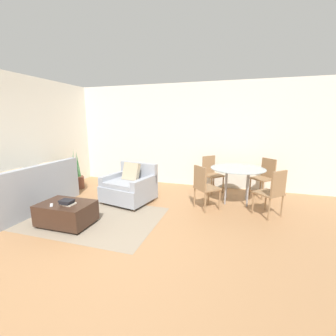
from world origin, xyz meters
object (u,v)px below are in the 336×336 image
at_px(ottoman, 67,213).
at_px(dining_chair_near_left, 204,185).
at_px(tv_remote_primary, 64,200).
at_px(book_stack, 67,202).
at_px(tv_remote_secondary, 51,205).
at_px(dining_chair_far_left, 211,171).
at_px(dining_table, 238,172).
at_px(armchair, 130,187).
at_px(potted_plant, 77,179).
at_px(couch, 31,194).
at_px(dining_chair_near_right, 273,190).
at_px(dining_chair_far_right, 265,175).

distance_m(ottoman, dining_chair_near_left, 2.58).
height_order(tv_remote_primary, dining_chair_near_left, dining_chair_near_left).
relative_size(book_stack, tv_remote_secondary, 1.56).
bearing_deg(dining_chair_far_left, ottoman, -129.05).
xyz_separation_m(book_stack, dining_table, (2.70, 2.08, 0.25)).
xyz_separation_m(armchair, tv_remote_primary, (-0.65, -1.26, 0.06)).
distance_m(tv_remote_secondary, dining_table, 3.67).
height_order(dining_table, dining_chair_far_left, dining_chair_far_left).
height_order(tv_remote_primary, potted_plant, potted_plant).
distance_m(tv_remote_secondary, dining_chair_near_left, 2.77).
bearing_deg(tv_remote_secondary, couch, 152.54).
xyz_separation_m(tv_remote_secondary, dining_chair_near_right, (3.57, 1.55, 0.12)).
bearing_deg(dining_chair_near_right, book_stack, -156.50).
xyz_separation_m(ottoman, dining_table, (2.79, 2.02, 0.47)).
xyz_separation_m(book_stack, dining_chair_near_left, (2.06, 1.45, 0.08)).
bearing_deg(tv_remote_secondary, ottoman, 47.69).
height_order(armchair, dining_chair_far_right, dining_chair_far_right).
relative_size(dining_table, dining_chair_far_right, 1.28).
distance_m(potted_plant, dining_chair_near_left, 3.48).
bearing_deg(dining_chair_near_left, armchair, -179.30).
distance_m(couch, armchair, 1.99).
height_order(dining_table, dining_chair_near_right, dining_chair_near_right).
height_order(dining_chair_near_right, dining_chair_far_right, same).
relative_size(tv_remote_secondary, dining_chair_near_left, 0.16).
height_order(tv_remote_secondary, dining_table, dining_table).
bearing_deg(dining_chair_far_left, book_stack, -127.23).
bearing_deg(dining_chair_far_left, dining_chair_near_right, -45.00).
bearing_deg(dining_table, tv_remote_primary, -146.72).
distance_m(tv_remote_primary, potted_plant, 2.13).
relative_size(ottoman, dining_chair_far_left, 0.98).
height_order(couch, dining_chair_far_right, couch).
distance_m(armchair, dining_table, 2.38).
bearing_deg(dining_table, dining_chair_far_right, 45.00).
relative_size(potted_plant, dining_chair_far_left, 1.18).
height_order(armchair, dining_table, armchair).
relative_size(couch, book_stack, 8.83).
bearing_deg(armchair, dining_chair_far_left, 38.27).
height_order(tv_remote_primary, dining_table, dining_table).
distance_m(armchair, potted_plant, 1.88).
height_order(armchair, dining_chair_near_right, dining_chair_near_right).
relative_size(armchair, tv_remote_secondary, 7.79).
bearing_deg(couch, dining_chair_near_left, 16.33).
xyz_separation_m(couch, armchair, (1.74, 0.97, 0.02)).
xyz_separation_m(tv_remote_primary, dining_chair_far_right, (3.55, 2.55, 0.12)).
relative_size(armchair, dining_table, 0.98).
bearing_deg(dining_chair_far_right, dining_chair_far_left, 180.00).
bearing_deg(potted_plant, ottoman, -55.71).
xyz_separation_m(potted_plant, dining_chair_far_right, (4.71, 0.77, 0.26)).
bearing_deg(dining_chair_near_right, couch, -167.98).
bearing_deg(dining_chair_near_left, tv_remote_primary, -150.72).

